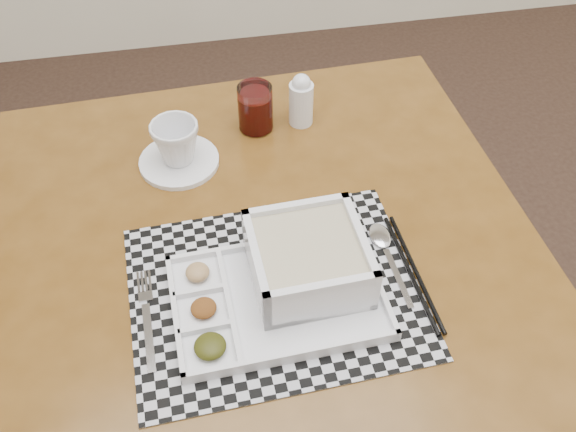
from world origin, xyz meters
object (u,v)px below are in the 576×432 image
at_px(dining_table, 265,265).
at_px(serving_tray, 297,272).
at_px(cup, 176,143).
at_px(creamer_bottle, 301,100).
at_px(juice_glass, 255,110).

bearing_deg(dining_table, serving_tray, -71.54).
relative_size(cup, creamer_bottle, 0.79).
relative_size(dining_table, juice_glass, 9.90).
bearing_deg(creamer_bottle, dining_table, -112.79).
relative_size(serving_tray, creamer_bottle, 2.93).
height_order(serving_tray, juice_glass, juice_glass).
height_order(dining_table, serving_tray, serving_tray).
relative_size(dining_table, cup, 10.72).
bearing_deg(juice_glass, cup, -153.79).
relative_size(dining_table, serving_tray, 2.89).
xyz_separation_m(serving_tray, juice_glass, (-0.00, 0.40, 0.01)).
bearing_deg(cup, dining_table, -48.27).
xyz_separation_m(dining_table, juice_glass, (0.03, 0.29, 0.11)).
bearing_deg(creamer_bottle, juice_glass, -179.18).
distance_m(dining_table, juice_glass, 0.32).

